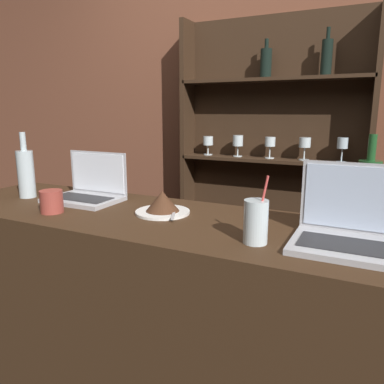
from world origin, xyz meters
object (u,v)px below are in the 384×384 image
laptop_far (351,229)px  wine_bottle_green (368,192)px  water_glass (256,222)px  coffee_cup (52,202)px  laptop_near (88,190)px  cake_plate (163,204)px  wine_bottle_clear (26,173)px

laptop_far → wine_bottle_green: bearing=81.9°
water_glass → coffee_cup: water_glass is taller
water_glass → wine_bottle_green: size_ratio=0.66×
laptop_near → water_glass: size_ratio=1.51×
laptop_near → water_glass: same height
cake_plate → wine_bottle_green: bearing=13.5°
cake_plate → wine_bottle_green: size_ratio=0.67×
laptop_near → cake_plate: 0.41m
laptop_far → coffee_cup: bearing=-173.9°
water_glass → coffee_cup: (-0.81, -0.01, -0.02)m
cake_plate → wine_bottle_green: 0.73m
laptop_far → coffee_cup: 1.08m
coffee_cup → water_glass: bearing=1.0°
laptop_near → wine_bottle_clear: 0.31m
laptop_far → wine_bottle_clear: size_ratio=1.07×
laptop_near → laptop_far: 1.09m
coffee_cup → laptop_far: bearing=6.1°
water_glass → wine_bottle_clear: bearing=173.2°
cake_plate → laptop_near: bearing=173.2°
cake_plate → wine_bottle_clear: size_ratio=0.71×
wine_bottle_green → wine_bottle_clear: bearing=-171.8°
laptop_near → laptop_far: bearing=-5.9°
wine_bottle_clear → wine_bottle_green: bearing=8.2°
laptop_near → laptop_far: (1.09, -0.11, 0.00)m
cake_plate → wine_bottle_clear: 0.70m
cake_plate → water_glass: bearing=-21.5°
laptop_near → coffee_cup: size_ratio=3.55×
wine_bottle_green → laptop_far: bearing=-98.1°
wine_bottle_clear → water_glass: bearing=-6.8°
cake_plate → water_glass: size_ratio=1.02×
coffee_cup → wine_bottle_green: bearing=17.5°
wine_bottle_clear → cake_plate: bearing=2.6°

